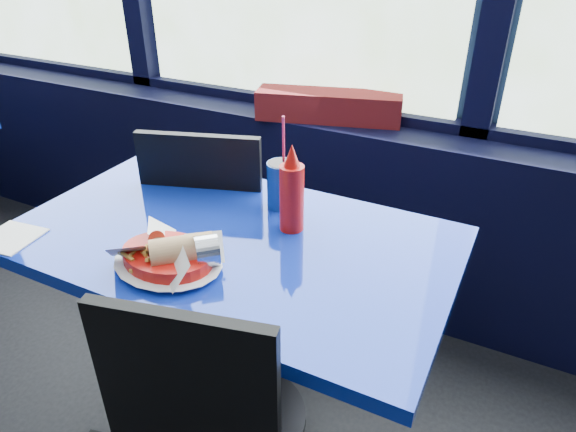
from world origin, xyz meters
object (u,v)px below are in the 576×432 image
object	(u,v)px
food_basket	(169,256)
soda_cup	(282,184)
ketchup_bottle	(292,193)
near_table	(233,288)
planter_box	(329,106)
chair_near_back	(233,230)

from	to	relation	value
food_basket	soda_cup	xyz separation A→B (m)	(0.10, 0.41, 0.04)
soda_cup	ketchup_bottle	bearing A→B (deg)	-51.02
near_table	food_basket	size ratio (longest dim) A/B	4.03
near_table	soda_cup	xyz separation A→B (m)	(0.05, 0.22, 0.25)
planter_box	soda_cup	xyz separation A→B (m)	(0.12, -0.64, -0.03)
chair_near_back	food_basket	world-z (taller)	chair_near_back
planter_box	food_basket	world-z (taller)	planter_box
food_basket	soda_cup	world-z (taller)	soda_cup
chair_near_back	food_basket	xyz separation A→B (m)	(0.16, -0.51, 0.25)
near_table	ketchup_bottle	bearing A→B (deg)	39.27
planter_box	food_basket	xyz separation A→B (m)	(0.02, -1.05, -0.07)
planter_box	ketchup_bottle	world-z (taller)	ketchup_bottle
near_table	ketchup_bottle	distance (m)	0.34
chair_near_back	planter_box	world-z (taller)	chair_near_back
near_table	ketchup_bottle	size ratio (longest dim) A/B	4.81
chair_near_back	food_basket	size ratio (longest dim) A/B	3.11
near_table	chair_near_back	xyz separation A→B (m)	(-0.21, 0.32, -0.04)
near_table	soda_cup	bearing A→B (deg)	77.38
ketchup_bottle	food_basket	bearing A→B (deg)	-121.59
near_table	soda_cup	size ratio (longest dim) A/B	4.09
near_table	planter_box	world-z (taller)	planter_box
near_table	chair_near_back	size ratio (longest dim) A/B	1.29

